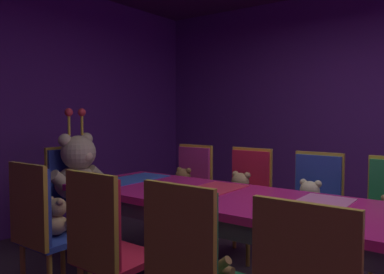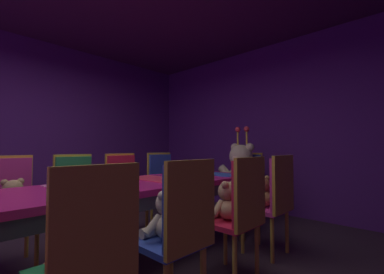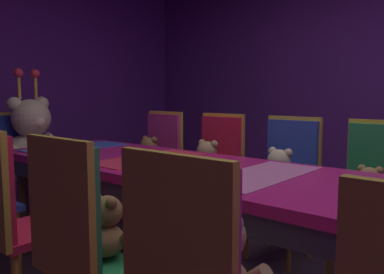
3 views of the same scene
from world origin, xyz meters
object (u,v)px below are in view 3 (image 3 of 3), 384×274
object	(u,v)px
chair_right_4	(217,161)
throne_chair	(24,156)
teddy_right_2	(368,192)
chair_right_3	(288,172)
teddy_right_3	(278,175)
teddy_left_2	(222,264)
chair_right_5	(160,154)
teddy_left_3	(108,230)
teddy_right_4	(206,164)
chair_right_2	(376,184)
king_teddy_bear	(33,140)
banquet_table	(260,192)
teddy_right_5	(148,156)
chair_left_4	(4,207)
chair_left_3	(79,234)

from	to	relation	value
chair_right_4	throne_chair	distance (m)	1.75
teddy_right_2	throne_chair	size ratio (longest dim) A/B	0.29
chair_right_3	teddy_right_3	distance (m)	0.15
teddy_left_2	chair_right_5	bearing A→B (deg)	49.84
teddy_left_3	teddy_right_4	distance (m)	1.56
chair_right_2	king_teddy_bear	size ratio (longest dim) A/B	1.09
chair_right_2	teddy_right_3	size ratio (longest dim) A/B	2.90
teddy_left_3	chair_right_5	bearing A→B (deg)	38.85
banquet_table	teddy_right_2	distance (m)	0.79
teddy_right_2	king_teddy_bear	size ratio (longest dim) A/B	0.31
chair_right_2	king_teddy_bear	bearing A→B (deg)	-71.52
chair_right_2	king_teddy_bear	xyz separation A→B (m)	(-0.86, 2.57, 0.15)
teddy_right_3	teddy_left_3	bearing A→B (deg)	-1.29
banquet_table	teddy_right_5	size ratio (longest dim) A/B	11.48
chair_right_3	throne_chair	size ratio (longest dim) A/B	1.00
banquet_table	teddy_right_2	bearing A→B (deg)	-23.12
chair_left_4	chair_right_3	xyz separation A→B (m)	(1.72, -0.63, 0.00)
chair_right_3	chair_right_4	world-z (taller)	same
chair_right_5	king_teddy_bear	xyz separation A→B (m)	(-0.86, 0.69, 0.15)
king_teddy_bear	teddy_left_3	bearing A→B (deg)	-19.81
chair_left_4	teddy_right_3	world-z (taller)	chair_left_4
chair_right_4	teddy_right_5	bearing A→B (deg)	-75.25
chair_left_3	chair_left_4	distance (m)	0.60
chair_right_3	teddy_right_5	distance (m)	1.30
chair_right_2	chair_right_4	xyz separation A→B (m)	(0.02, 1.24, 0.00)
chair_left_4	teddy_right_3	bearing A→B (deg)	-21.87
king_teddy_bear	chair_right_4	bearing A→B (deg)	33.35
teddy_left_2	teddy_right_4	distance (m)	1.88
teddy_right_2	chair_right_2	bearing A→B (deg)	-180.00
chair_left_3	teddy_right_4	distance (m)	1.69
teddy_right_3	teddy_right_5	bearing A→B (deg)	-89.87
banquet_table	teddy_left_2	world-z (taller)	teddy_left_2
chair_left_3	chair_right_3	distance (m)	1.71
teddy_right_2	chair_right_5	bearing A→B (deg)	-94.23
chair_left_4	chair_right_3	world-z (taller)	same
chair_right_4	teddy_right_5	size ratio (longest dim) A/B	2.99
chair_right_2	chair_right_4	distance (m)	1.24
chair_right_2	teddy_right_2	bearing A→B (deg)	0.00
chair_right_5	teddy_left_3	bearing A→B (deg)	38.85
banquet_table	chair_right_4	bearing A→B (deg)	46.58
teddy_right_5	teddy_right_4	bearing A→B (deg)	92.00
chair_right_5	throne_chair	xyz separation A→B (m)	(-0.86, 0.86, 0.00)
king_teddy_bear	chair_right_2	bearing A→B (deg)	18.48
chair_right_3	chair_right_5	world-z (taller)	same
teddy_left_3	chair_right_5	world-z (taller)	chair_right_5
chair_left_4	chair_right_4	size ratio (longest dim) A/B	1.00
teddy_right_2	teddy_right_3	distance (m)	0.59
chair_right_4	king_teddy_bear	size ratio (longest dim) A/B	1.09
chair_right_2	teddy_right_4	size ratio (longest dim) A/B	2.86
teddy_left_3	teddy_right_4	world-z (taller)	teddy_right_4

